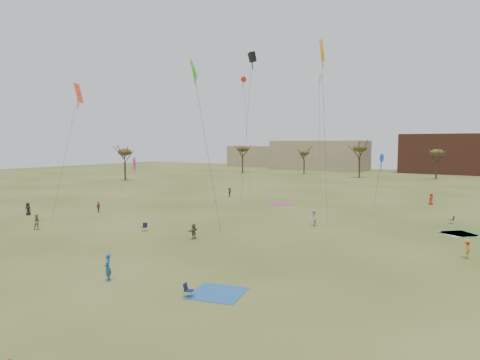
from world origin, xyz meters
The scene contains 22 objects.
ground centered at (0.00, 0.00, 0.00)m, with size 260.00×260.00×0.00m, color #3A4C18.
flyer_near_right centered at (1.42, -6.53, 0.94)m, with size 0.68×0.45×1.88m, color #215E9A.
spectator_fore_b centered at (-18.86, 0.77, 0.86)m, with size 0.84×0.65×1.72m, color #878456.
spectator_fore_c centered at (-1.92, 6.65, 0.76)m, with size 1.40×0.45×1.51m, color #635C47.
flyer_mid_a centered at (-28.75, 5.57, 0.82)m, with size 0.80×0.52×1.64m, color black.
flyer_mid_b centered at (21.22, 13.39, 0.80)m, with size 1.03×0.59×1.60m, color #C76525.
spectator_mid_d centered at (-23.09, 12.16, 0.73)m, with size 0.86×0.36×1.47m, color #83365D.
spectator_mid_e centered at (5.19, 19.26, 0.92)m, with size 0.90×0.70×1.85m, color silver.
flyer_far_a centered at (-18.00, 35.96, 0.78)m, with size 1.45×0.46×1.57m, color #236A3A.
flyer_far_b centered at (13.20, 44.61, 0.87)m, with size 0.85×0.56×1.75m, color #B9361F.
blanket_blue centered at (9.14, -4.40, 0.00)m, with size 3.18×3.18×0.03m, color #255CA3.
blanket_cream centered at (19.44, 23.53, 0.00)m, with size 2.96×2.96×0.03m, color beige.
blanket_plum centered at (-6.20, 32.66, 0.00)m, with size 3.49×3.49×0.03m, color #AD3577.
blanket_olive centered at (19.66, 23.91, 0.00)m, with size 3.35×3.35×0.03m, color #2E7F45.
camp_chair_left centered at (-8.69, 6.68, 0.26)m, with size 0.69×0.71×0.87m.
camp_chair_center centered at (8.09, -5.93, 0.26)m, with size 0.67×0.64×0.87m.
camp_chair_right centered at (18.02, 29.51, 0.26)m, with size 0.68×0.66×0.87m.
kites_aloft centered at (-3.74, 31.62, 18.22)m, with size 67.27×53.76×21.14m.
tree_line centered at (-2.85, 79.12, 7.09)m, with size 117.44×49.32×8.91m.
building_tan centered at (-35.00, 115.00, 5.00)m, with size 32.00×14.00×10.00m, color #937F60.
building_brick centered at (5.00, 120.00, 6.00)m, with size 26.00×16.00×12.00m, color brown.
building_tan_west centered at (-65.00, 122.00, 4.00)m, with size 20.00×12.00×8.00m, color #937F60.
Camera 1 is at (24.85, -25.62, 9.42)m, focal length 32.38 mm.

